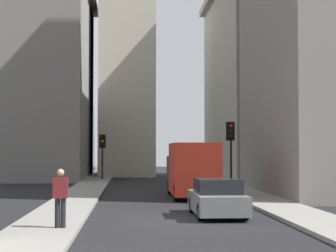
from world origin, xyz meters
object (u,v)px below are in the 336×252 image
at_px(delivery_truck, 192,170).
at_px(pedestrian, 60,195).
at_px(hatchback_grey, 217,199).
at_px(traffic_light_midblock, 102,146).
at_px(traffic_light_far_junction, 231,140).

xyz_separation_m(delivery_truck, pedestrian, (-12.72, 5.36, -0.35)).
distance_m(delivery_truck, hatchback_grey, 8.87).
height_order(hatchback_grey, pedestrian, pedestrian).
relative_size(traffic_light_midblock, pedestrian, 2.04).
distance_m(hatchback_grey, traffic_light_midblock, 26.56).
height_order(traffic_light_midblock, pedestrian, traffic_light_midblock).
relative_size(delivery_truck, traffic_light_midblock, 1.79).
bearing_deg(hatchback_grey, traffic_light_far_junction, -12.37).
relative_size(traffic_light_far_junction, pedestrian, 2.26).
bearing_deg(hatchback_grey, pedestrian, 125.96).
relative_size(delivery_truck, pedestrian, 3.64).
relative_size(hatchback_grey, traffic_light_far_junction, 1.07).
distance_m(traffic_light_far_junction, pedestrian, 18.11).
bearing_deg(delivery_truck, traffic_light_midblock, 17.78).
distance_m(delivery_truck, pedestrian, 13.81).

